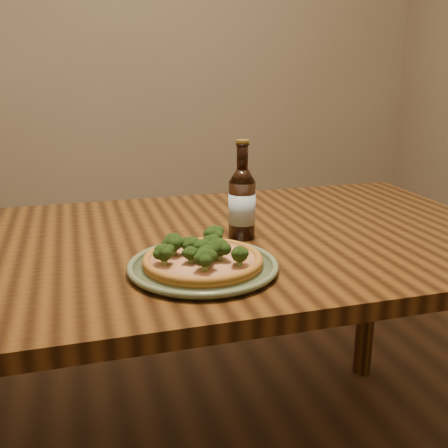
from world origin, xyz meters
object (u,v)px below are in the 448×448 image
object	(u,v)px
pizza	(203,258)
beer_bottle	(242,203)
table	(206,272)
plate	(203,266)

from	to	relation	value
pizza	beer_bottle	world-z (taller)	beer_bottle
table	plate	distance (m)	0.24
beer_bottle	pizza	bearing A→B (deg)	-113.14
plate	pizza	bearing A→B (deg)	-132.28
table	plate	world-z (taller)	plate
table	beer_bottle	xyz separation A→B (m)	(0.09, -0.02, 0.18)
table	pizza	world-z (taller)	pizza
plate	beer_bottle	bearing A→B (deg)	51.86
table	pizza	xyz separation A→B (m)	(-0.06, -0.21, 0.12)
beer_bottle	plate	bearing A→B (deg)	-113.13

